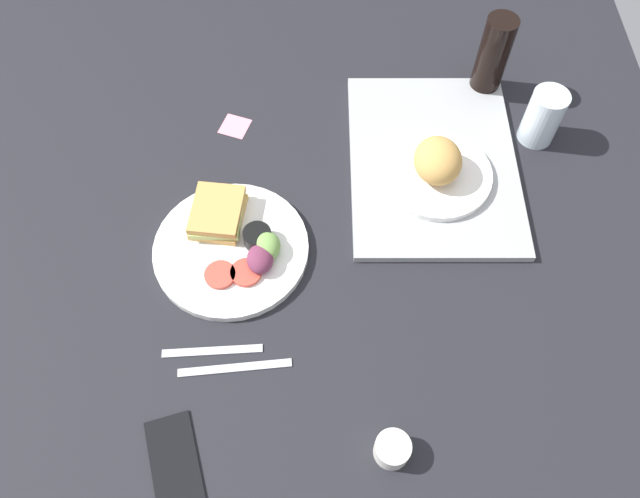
# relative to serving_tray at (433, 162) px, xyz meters

# --- Properties ---
(ground_plane) EXTENTS (1.90, 1.50, 0.03)m
(ground_plane) POSITION_rel_serving_tray_xyz_m (0.20, -0.26, -0.02)
(ground_plane) COLOR black
(serving_tray) EXTENTS (0.45, 0.33, 0.02)m
(serving_tray) POSITION_rel_serving_tray_xyz_m (0.00, 0.00, 0.00)
(serving_tray) COLOR #9EA0A3
(serving_tray) RESTS_ON ground_plane
(bread_plate_near) EXTENTS (0.22, 0.22, 0.09)m
(bread_plate_near) POSITION_rel_serving_tray_xyz_m (0.04, -0.00, 0.04)
(bread_plate_near) COLOR white
(bread_plate_near) RESTS_ON serving_tray
(plate_with_salad) EXTENTS (0.29, 0.29, 0.05)m
(plate_with_salad) POSITION_rel_serving_tray_xyz_m (0.19, -0.39, 0.01)
(plate_with_salad) COLOR white
(plate_with_salad) RESTS_ON ground_plane
(drinking_glass) EXTENTS (0.07, 0.07, 0.12)m
(drinking_glass) POSITION_rel_serving_tray_xyz_m (-0.07, 0.22, 0.05)
(drinking_glass) COLOR silver
(drinking_glass) RESTS_ON ground_plane
(soda_bottle) EXTENTS (0.06, 0.06, 0.18)m
(soda_bottle) POSITION_rel_serving_tray_xyz_m (-0.21, 0.13, 0.08)
(soda_bottle) COLOR black
(soda_bottle) RESTS_ON ground_plane
(espresso_cup) EXTENTS (0.06, 0.06, 0.04)m
(espresso_cup) POSITION_rel_serving_tray_xyz_m (0.56, -0.12, 0.01)
(espresso_cup) COLOR silver
(espresso_cup) RESTS_ON ground_plane
(fork) EXTENTS (0.02, 0.17, 0.01)m
(fork) POSITION_rel_serving_tray_xyz_m (0.39, -0.41, -0.01)
(fork) COLOR #B7B7BC
(fork) RESTS_ON ground_plane
(knife) EXTENTS (0.03, 0.19, 0.01)m
(knife) POSITION_rel_serving_tray_xyz_m (0.42, -0.37, -0.01)
(knife) COLOR #B7B7BC
(knife) RESTS_ON ground_plane
(cell_phone) EXTENTS (0.16, 0.11, 0.01)m
(cell_phone) POSITION_rel_serving_tray_xyz_m (0.57, -0.46, -0.00)
(cell_phone) COLOR black
(cell_phone) RESTS_ON ground_plane
(sticky_note) EXTENTS (0.07, 0.07, 0.00)m
(sticky_note) POSITION_rel_serving_tray_xyz_m (-0.10, -0.40, -0.01)
(sticky_note) COLOR pink
(sticky_note) RESTS_ON ground_plane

